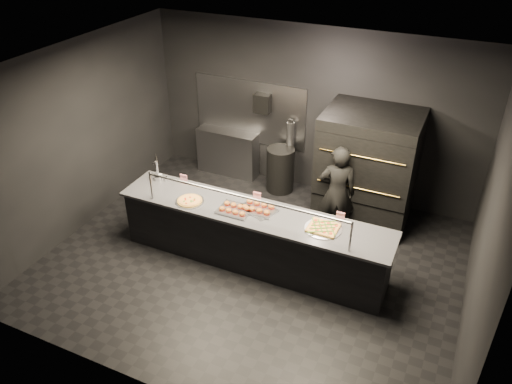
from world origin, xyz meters
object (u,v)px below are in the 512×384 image
square_pizza (323,228)px  prep_shelf (228,152)px  service_counter (253,237)px  towel_dispenser (263,103)px  worker (337,193)px  fire_extinguisher (290,133)px  beer_tap (158,172)px  pizza_oven (368,167)px  round_pizza (190,201)px  trash_bin (280,170)px  slider_tray_b (258,208)px  slider_tray_a (234,209)px

square_pizza → prep_shelf: bearing=138.9°
service_counter → prep_shelf: (-1.60, 2.32, -0.01)m
square_pizza → towel_dispenser: bearing=129.4°
square_pizza → service_counter: bearing=-179.5°
worker → fire_extinguisher: bearing=-62.6°
service_counter → beer_tap: beer_tap is taller
pizza_oven → fire_extinguisher: pizza_oven is taller
round_pizza → trash_bin: size_ratio=0.50×
prep_shelf → beer_tap: bearing=-93.6°
prep_shelf → round_pizza: 2.60m
worker → beer_tap: bearing=1.9°
slider_tray_b → trash_bin: slider_tray_b is taller
round_pizza → slider_tray_b: 1.03m
fire_extinguisher → round_pizza: fire_extinguisher is taller
towel_dispenser → beer_tap: towel_dispenser is taller
slider_tray_b → towel_dispenser: bearing=112.4°
service_counter → round_pizza: service_counter is taller
slider_tray_a → slider_tray_b: (0.29, 0.18, 0.00)m
round_pizza → slider_tray_b: (1.00, 0.23, 0.02)m
pizza_oven → service_counter: bearing=-122.3°
prep_shelf → worker: worker is taller
prep_shelf → round_pizza: bearing=-75.3°
service_counter → fire_extinguisher: 2.50m
square_pizza → beer_tap: bearing=176.1°
prep_shelf → trash_bin: 1.19m
pizza_oven → square_pizza: pizza_oven is taller
square_pizza → worker: (-0.15, 1.17, -0.14)m
pizza_oven → prep_shelf: bearing=171.5°
prep_shelf → square_pizza: bearing=-41.1°
towel_dispenser → round_pizza: 2.61m
prep_shelf → beer_tap: beer_tap is taller
slider_tray_a → pizza_oven: bearing=54.2°
prep_shelf → square_pizza: (2.65, -2.31, 0.49)m
prep_shelf → worker: (2.51, -1.14, 0.35)m
square_pizza → trash_bin: bearing=124.7°
slider_tray_a → service_counter: bearing=21.7°
towel_dispenser → pizza_oven: bearing=-13.1°
slider_tray_a → slider_tray_b: slider_tray_b is taller
fire_extinguisher → round_pizza: size_ratio=1.19×
round_pizza → slider_tray_a: (0.71, 0.05, 0.01)m
round_pizza → slider_tray_a: size_ratio=0.91×
slider_tray_b → slider_tray_a: bearing=-148.7°
service_counter → pizza_oven: (1.20, 1.90, 0.50)m
service_counter → fire_extinguisher: bearing=98.3°
service_counter → trash_bin: bearing=101.2°
prep_shelf → square_pizza: square_pizza is taller
service_counter → prep_shelf: size_ratio=3.42×
slider_tray_b → trash_bin: (-0.48, 2.06, -0.53)m
fire_extinguisher → square_pizza: (1.40, -2.39, -0.12)m
pizza_oven → beer_tap: size_ratio=4.02×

